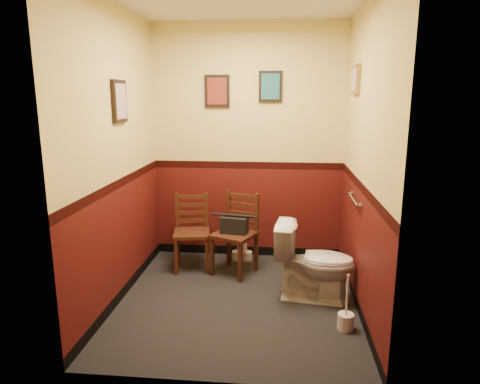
% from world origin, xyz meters
% --- Properties ---
extents(floor, '(2.20, 2.40, 0.00)m').
position_xyz_m(floor, '(0.00, 0.00, 0.00)').
color(floor, black).
rests_on(floor, ground).
extents(wall_back, '(2.20, 0.00, 2.70)m').
position_xyz_m(wall_back, '(0.00, 1.20, 1.35)').
color(wall_back, '#46100E').
rests_on(wall_back, ground).
extents(wall_front, '(2.20, 0.00, 2.70)m').
position_xyz_m(wall_front, '(0.00, -1.20, 1.35)').
color(wall_front, '#46100E').
rests_on(wall_front, ground).
extents(wall_left, '(0.00, 2.40, 2.70)m').
position_xyz_m(wall_left, '(-1.10, 0.00, 1.35)').
color(wall_left, '#46100E').
rests_on(wall_left, ground).
extents(wall_right, '(0.00, 2.40, 2.70)m').
position_xyz_m(wall_right, '(1.10, 0.00, 1.35)').
color(wall_right, '#46100E').
rests_on(wall_right, ground).
extents(grab_bar, '(0.05, 0.56, 0.06)m').
position_xyz_m(grab_bar, '(1.07, 0.25, 0.95)').
color(grab_bar, silver).
rests_on(grab_bar, wall_right).
extents(framed_print_back_a, '(0.28, 0.04, 0.36)m').
position_xyz_m(framed_print_back_a, '(-0.35, 1.18, 1.95)').
color(framed_print_back_a, black).
rests_on(framed_print_back_a, wall_back).
extents(framed_print_back_b, '(0.26, 0.04, 0.34)m').
position_xyz_m(framed_print_back_b, '(0.25, 1.18, 2.00)').
color(framed_print_back_b, black).
rests_on(framed_print_back_b, wall_back).
extents(framed_print_left, '(0.04, 0.30, 0.38)m').
position_xyz_m(framed_print_left, '(-1.08, 0.10, 1.85)').
color(framed_print_left, black).
rests_on(framed_print_left, wall_left).
extents(framed_print_right, '(0.04, 0.34, 0.28)m').
position_xyz_m(framed_print_right, '(1.08, 0.60, 2.05)').
color(framed_print_right, olive).
rests_on(framed_print_right, wall_right).
extents(toilet, '(0.79, 0.51, 0.73)m').
position_xyz_m(toilet, '(0.72, 0.11, 0.37)').
color(toilet, white).
rests_on(toilet, floor).
extents(toilet_brush, '(0.14, 0.14, 0.49)m').
position_xyz_m(toilet_brush, '(0.95, -0.42, 0.08)').
color(toilet_brush, silver).
rests_on(toilet_brush, floor).
extents(chair_left, '(0.45, 0.45, 0.83)m').
position_xyz_m(chair_left, '(-0.59, 0.76, 0.42)').
color(chair_left, '#3F1F13').
rests_on(chair_left, floor).
extents(chair_right, '(0.54, 0.54, 0.88)m').
position_xyz_m(chair_right, '(-0.08, 0.68, 0.44)').
color(chair_right, '#3F1F13').
rests_on(chair_right, floor).
extents(handbag, '(0.31, 0.19, 0.21)m').
position_xyz_m(handbag, '(-0.10, 0.64, 0.55)').
color(handbag, black).
rests_on(handbag, chair_right).
extents(tp_stack, '(0.24, 0.15, 0.31)m').
position_xyz_m(tp_stack, '(-0.05, 1.01, 0.13)').
color(tp_stack, silver).
rests_on(tp_stack, floor).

